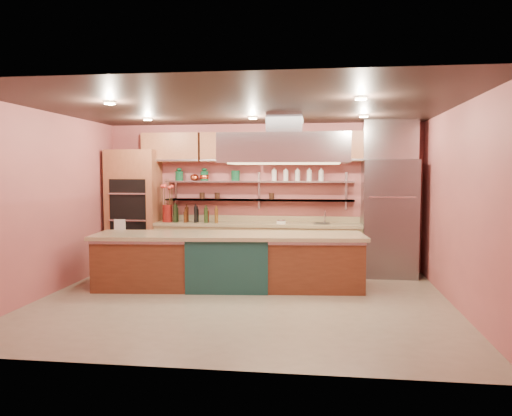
# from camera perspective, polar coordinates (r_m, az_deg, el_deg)

# --- Properties ---
(floor) EXTENTS (6.00, 5.00, 0.02)m
(floor) POSITION_cam_1_polar(r_m,az_deg,el_deg) (7.37, -1.65, -10.74)
(floor) COLOR gray
(floor) RESTS_ON ground
(ceiling) EXTENTS (6.00, 5.00, 0.02)m
(ceiling) POSITION_cam_1_polar(r_m,az_deg,el_deg) (7.19, -1.70, 11.47)
(ceiling) COLOR black
(ceiling) RESTS_ON wall_back
(wall_back) EXTENTS (6.00, 0.04, 2.80)m
(wall_back) POSITION_cam_1_polar(r_m,az_deg,el_deg) (9.62, 0.68, 1.26)
(wall_back) COLOR #A8524F
(wall_back) RESTS_ON floor
(wall_front) EXTENTS (6.00, 0.04, 2.80)m
(wall_front) POSITION_cam_1_polar(r_m,az_deg,el_deg) (4.70, -6.50, -1.79)
(wall_front) COLOR #A8524F
(wall_front) RESTS_ON floor
(wall_left) EXTENTS (0.04, 5.00, 2.80)m
(wall_left) POSITION_cam_1_polar(r_m,az_deg,el_deg) (8.17, -22.93, 0.42)
(wall_left) COLOR #A8524F
(wall_left) RESTS_ON floor
(wall_right) EXTENTS (0.04, 5.00, 2.80)m
(wall_right) POSITION_cam_1_polar(r_m,az_deg,el_deg) (7.30, 22.27, 0.03)
(wall_right) COLOR #A8524F
(wall_right) RESTS_ON floor
(oven_stack) EXTENTS (0.95, 0.64, 2.30)m
(oven_stack) POSITION_cam_1_polar(r_m,az_deg,el_deg) (9.91, -13.76, -0.22)
(oven_stack) COLOR #975537
(oven_stack) RESTS_ON floor
(refrigerator) EXTENTS (0.95, 0.72, 2.10)m
(refrigerator) POSITION_cam_1_polar(r_m,az_deg,el_deg) (9.30, 14.95, -1.14)
(refrigerator) COLOR slate
(refrigerator) RESTS_ON floor
(back_counter) EXTENTS (3.84, 0.64, 0.93)m
(back_counter) POSITION_cam_1_polar(r_m,az_deg,el_deg) (9.42, 0.15, -4.52)
(back_counter) COLOR tan
(back_counter) RESTS_ON floor
(wall_shelf_lower) EXTENTS (3.60, 0.26, 0.03)m
(wall_shelf_lower) POSITION_cam_1_polar(r_m,az_deg,el_deg) (9.50, 0.28, 0.92)
(wall_shelf_lower) COLOR #ADB1B5
(wall_shelf_lower) RESTS_ON wall_back
(wall_shelf_upper) EXTENTS (3.60, 0.26, 0.03)m
(wall_shelf_upper) POSITION_cam_1_polar(r_m,az_deg,el_deg) (9.48, 0.29, 3.04)
(wall_shelf_upper) COLOR #ADB1B5
(wall_shelf_upper) RESTS_ON wall_back
(upper_cabinets) EXTENTS (4.60, 0.36, 0.55)m
(upper_cabinets) POSITION_cam_1_polar(r_m,az_deg,el_deg) (9.44, 0.55, 6.98)
(upper_cabinets) COLOR #975537
(upper_cabinets) RESTS_ON wall_back
(range_hood) EXTENTS (2.00, 1.00, 0.45)m
(range_hood) POSITION_cam_1_polar(r_m,az_deg,el_deg) (7.90, 3.32, 6.80)
(range_hood) COLOR #ADB1B5
(range_hood) RESTS_ON ceiling
(ceiling_downlights) EXTENTS (4.00, 2.80, 0.02)m
(ceiling_downlights) POSITION_cam_1_polar(r_m,az_deg,el_deg) (7.38, -1.45, 11.04)
(ceiling_downlights) COLOR #FFE5A5
(ceiling_downlights) RESTS_ON ceiling
(island) EXTENTS (4.32, 1.32, 0.89)m
(island) POSITION_cam_1_polar(r_m,az_deg,el_deg) (8.14, -3.10, -6.06)
(island) COLOR brown
(island) RESTS_ON floor
(flower_vase) EXTENTS (0.24, 0.24, 0.33)m
(flower_vase) POSITION_cam_1_polar(r_m,az_deg,el_deg) (9.67, -10.10, -0.60)
(flower_vase) COLOR #63110E
(flower_vase) RESTS_ON back_counter
(oil_bottle_cluster) EXTENTS (0.95, 0.59, 0.30)m
(oil_bottle_cluster) POSITION_cam_1_polar(r_m,az_deg,el_deg) (9.51, -6.85, -0.74)
(oil_bottle_cluster) COLOR black
(oil_bottle_cluster) RESTS_ON back_counter
(kitchen_scale) EXTENTS (0.18, 0.14, 0.09)m
(kitchen_scale) POSITION_cam_1_polar(r_m,az_deg,el_deg) (9.26, 2.91, -1.49)
(kitchen_scale) COLOR silver
(kitchen_scale) RESTS_ON back_counter
(bar_faucet) EXTENTS (0.04, 0.04, 0.24)m
(bar_faucet) POSITION_cam_1_polar(r_m,az_deg,el_deg) (9.33, 7.86, -1.03)
(bar_faucet) COLOR silver
(bar_faucet) RESTS_ON back_counter
(copper_kettle) EXTENTS (0.17, 0.17, 0.13)m
(copper_kettle) POSITION_cam_1_polar(r_m,az_deg,el_deg) (9.72, -7.05, 3.50)
(copper_kettle) COLOR #D95532
(copper_kettle) RESTS_ON wall_shelf_upper
(green_canister) EXTENTS (0.22, 0.22, 0.20)m
(green_canister) POSITION_cam_1_polar(r_m,az_deg,el_deg) (9.55, -2.36, 3.71)
(green_canister) COLOR #0E4125
(green_canister) RESTS_ON wall_shelf_upper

